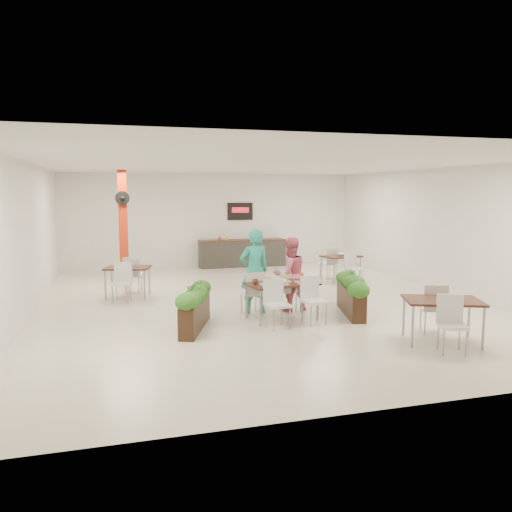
% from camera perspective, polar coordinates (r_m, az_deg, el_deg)
% --- Properties ---
extents(ground, '(12.00, 12.00, 0.00)m').
position_cam_1_polar(ground, '(11.76, 0.45, -5.31)').
color(ground, beige).
rests_on(ground, ground).
extents(room_shell, '(10.10, 12.10, 3.22)m').
position_cam_1_polar(room_shell, '(11.49, 0.46, 4.50)').
color(room_shell, white).
rests_on(room_shell, ground).
extents(red_column, '(0.40, 0.41, 3.20)m').
position_cam_1_polar(red_column, '(14.85, -14.94, 3.49)').
color(red_column, '#B2270B').
rests_on(red_column, ground).
extents(service_counter, '(3.00, 0.64, 2.20)m').
position_cam_1_polar(service_counter, '(17.33, -1.57, 0.42)').
color(service_counter, '#2A2825').
rests_on(service_counter, ground).
extents(main_table, '(1.51, 1.79, 0.92)m').
position_cam_1_polar(main_table, '(10.12, 2.95, -3.72)').
color(main_table, black).
rests_on(main_table, ground).
extents(diner_man, '(0.72, 0.53, 1.81)m').
position_cam_1_polar(diner_man, '(10.57, -0.19, -1.75)').
color(diner_man, teal).
rests_on(diner_man, ground).
extents(diner_woman, '(0.87, 0.72, 1.61)m').
position_cam_1_polar(diner_woman, '(10.83, 3.90, -2.09)').
color(diner_woman, pink).
rests_on(diner_woman, ground).
extents(planter_left, '(0.87, 1.70, 0.93)m').
position_cam_1_polar(planter_left, '(9.48, -6.99, -5.39)').
color(planter_left, black).
rests_on(planter_left, ground).
extents(planter_right, '(0.75, 1.76, 0.94)m').
position_cam_1_polar(planter_right, '(10.76, 10.80, -3.98)').
color(planter_right, black).
rests_on(planter_right, ground).
extents(side_table_a, '(1.20, 1.67, 0.92)m').
position_cam_1_polar(side_table_a, '(12.63, -14.48, -1.81)').
color(side_table_a, black).
rests_on(side_table_a, ground).
extents(side_table_b, '(1.20, 1.67, 0.92)m').
position_cam_1_polar(side_table_b, '(14.64, 9.68, -0.45)').
color(side_table_b, black).
rests_on(side_table_b, ground).
extents(side_table_c, '(1.47, 1.66, 0.92)m').
position_cam_1_polar(side_table_c, '(9.15, 20.54, -5.40)').
color(side_table_c, black).
rests_on(side_table_c, ground).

